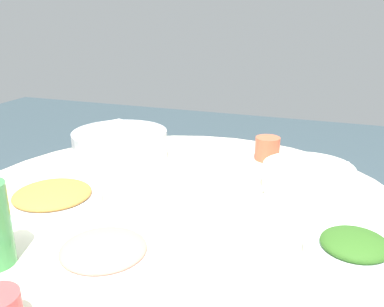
{
  "coord_description": "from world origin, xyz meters",
  "views": [
    {
      "loc": [
        -0.36,
        0.9,
        1.21
      ],
      "look_at": [
        -0.01,
        -0.1,
        0.85
      ],
      "focal_mm": 39.03,
      "sensor_mm": 36.0,
      "label": 1
    }
  ],
  "objects_px": {
    "soup_bowl": "(307,179)",
    "dish_tofu_braise": "(53,197)",
    "rice_bowl": "(120,145)",
    "dish_greens": "(354,248)",
    "dish_shrimp": "(104,253)",
    "round_dining_table": "(177,242)",
    "tea_cup_far": "(267,149)"
  },
  "relations": [
    {
      "from": "rice_bowl",
      "to": "tea_cup_far",
      "type": "bearing_deg",
      "value": -159.45
    },
    {
      "from": "rice_bowl",
      "to": "tea_cup_far",
      "type": "height_order",
      "value": "rice_bowl"
    },
    {
      "from": "dish_tofu_braise",
      "to": "rice_bowl",
      "type": "bearing_deg",
      "value": -90.21
    },
    {
      "from": "soup_bowl",
      "to": "tea_cup_far",
      "type": "relative_size",
      "value": 3.04
    },
    {
      "from": "dish_greens",
      "to": "rice_bowl",
      "type": "bearing_deg",
      "value": -25.92
    },
    {
      "from": "dish_greens",
      "to": "dish_tofu_braise",
      "type": "relative_size",
      "value": 0.8
    },
    {
      "from": "dish_greens",
      "to": "dish_tofu_braise",
      "type": "distance_m",
      "value": 0.71
    },
    {
      "from": "tea_cup_far",
      "to": "dish_shrimp",
      "type": "bearing_deg",
      "value": 74.3
    },
    {
      "from": "round_dining_table",
      "to": "tea_cup_far",
      "type": "distance_m",
      "value": 0.45
    },
    {
      "from": "soup_bowl",
      "to": "tea_cup_far",
      "type": "height_order",
      "value": "tea_cup_far"
    },
    {
      "from": "rice_bowl",
      "to": "dish_greens",
      "type": "distance_m",
      "value": 0.78
    },
    {
      "from": "dish_tofu_braise",
      "to": "tea_cup_far",
      "type": "height_order",
      "value": "tea_cup_far"
    },
    {
      "from": "dish_shrimp",
      "to": "soup_bowl",
      "type": "bearing_deg",
      "value": -125.19
    },
    {
      "from": "round_dining_table",
      "to": "dish_greens",
      "type": "relative_size",
      "value": 6.03
    },
    {
      "from": "rice_bowl",
      "to": "soup_bowl",
      "type": "distance_m",
      "value": 0.59
    },
    {
      "from": "dish_tofu_braise",
      "to": "round_dining_table",
      "type": "bearing_deg",
      "value": -156.39
    },
    {
      "from": "soup_bowl",
      "to": "dish_tofu_braise",
      "type": "height_order",
      "value": "soup_bowl"
    },
    {
      "from": "dish_greens",
      "to": "dish_tofu_braise",
      "type": "xyz_separation_m",
      "value": [
        0.71,
        0.0,
        0.0
      ]
    },
    {
      "from": "dish_greens",
      "to": "tea_cup_far",
      "type": "xyz_separation_m",
      "value": [
        0.26,
        -0.51,
        0.02
      ]
    },
    {
      "from": "round_dining_table",
      "to": "dish_tofu_braise",
      "type": "xyz_separation_m",
      "value": [
        0.28,
        0.12,
        0.14
      ]
    },
    {
      "from": "dish_shrimp",
      "to": "dish_greens",
      "type": "height_order",
      "value": "dish_greens"
    },
    {
      "from": "soup_bowl",
      "to": "dish_greens",
      "type": "bearing_deg",
      "value": 111.21
    },
    {
      "from": "soup_bowl",
      "to": "tea_cup_far",
      "type": "bearing_deg",
      "value": -55.33
    },
    {
      "from": "soup_bowl",
      "to": "dish_shrimp",
      "type": "distance_m",
      "value": 0.59
    },
    {
      "from": "soup_bowl",
      "to": "rice_bowl",
      "type": "bearing_deg",
      "value": -4.14
    },
    {
      "from": "dish_shrimp",
      "to": "tea_cup_far",
      "type": "distance_m",
      "value": 0.71
    },
    {
      "from": "soup_bowl",
      "to": "dish_tofu_braise",
      "type": "xyz_separation_m",
      "value": [
        0.59,
        0.3,
        -0.01
      ]
    },
    {
      "from": "dish_shrimp",
      "to": "dish_tofu_braise",
      "type": "bearing_deg",
      "value": -35.03
    },
    {
      "from": "dish_tofu_braise",
      "to": "tea_cup_far",
      "type": "distance_m",
      "value": 0.68
    },
    {
      "from": "dish_greens",
      "to": "dish_tofu_braise",
      "type": "bearing_deg",
      "value": 0.22
    },
    {
      "from": "soup_bowl",
      "to": "round_dining_table",
      "type": "bearing_deg",
      "value": 30.27
    },
    {
      "from": "round_dining_table",
      "to": "soup_bowl",
      "type": "distance_m",
      "value": 0.39
    }
  ]
}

